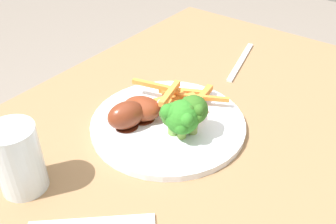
# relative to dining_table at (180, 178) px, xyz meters

# --- Properties ---
(dining_table) EXTENTS (0.99, 0.64, 0.74)m
(dining_table) POSITION_rel_dining_table_xyz_m (0.00, 0.00, 0.00)
(dining_table) COLOR #8E6B47
(dining_table) RESTS_ON ground_plane
(dinner_plate) EXTENTS (0.28, 0.28, 0.01)m
(dinner_plate) POSITION_rel_dining_table_xyz_m (0.02, -0.02, 0.14)
(dinner_plate) COLOR silver
(dinner_plate) RESTS_ON dining_table
(broccoli_floret_front) EXTENTS (0.06, 0.05, 0.07)m
(broccoli_floret_front) POSITION_rel_dining_table_xyz_m (0.02, 0.04, 0.19)
(broccoli_floret_front) COLOR #8DA450
(broccoli_floret_front) RESTS_ON dinner_plate
(broccoli_floret_middle) EXTENTS (0.07, 0.06, 0.07)m
(broccoli_floret_middle) POSITION_rel_dining_table_xyz_m (0.04, 0.03, 0.19)
(broccoli_floret_middle) COLOR #87B44D
(broccoli_floret_middle) RESTS_ON dinner_plate
(broccoli_floret_back) EXTENTS (0.05, 0.05, 0.06)m
(broccoli_floret_back) POSITION_rel_dining_table_xyz_m (0.04, 0.01, 0.18)
(broccoli_floret_back) COLOR #73A349
(broccoli_floret_back) RESTS_ON dinner_plate
(carrot_fries_pile) EXTENTS (0.13, 0.18, 0.04)m
(carrot_fries_pile) POSITION_rel_dining_table_xyz_m (-0.04, -0.03, 0.16)
(carrot_fries_pile) COLOR orange
(carrot_fries_pile) RESTS_ON dinner_plate
(chicken_drumstick_near) EXTENTS (0.12, 0.07, 0.05)m
(chicken_drumstick_near) POSITION_rel_dining_table_xyz_m (0.07, -0.06, 0.17)
(chicken_drumstick_near) COLOR #4C1A0F
(chicken_drumstick_near) RESTS_ON dinner_plate
(chicken_drumstick_far) EXTENTS (0.07, 0.12, 0.04)m
(chicken_drumstick_far) POSITION_rel_dining_table_xyz_m (0.04, -0.06, 0.17)
(chicken_drumstick_far) COLOR #551E10
(chicken_drumstick_far) RESTS_ON dinner_plate
(fork) EXTENTS (0.19, 0.06, 0.00)m
(fork) POSITION_rel_dining_table_xyz_m (-0.27, -0.03, 0.14)
(fork) COLOR silver
(fork) RESTS_ON dining_table
(water_glass) EXTENTS (0.07, 0.07, 0.11)m
(water_glass) POSITION_rel_dining_table_xyz_m (0.26, -0.10, 0.19)
(water_glass) COLOR silver
(water_glass) RESTS_ON dining_table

